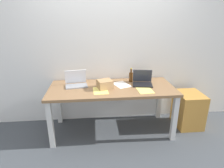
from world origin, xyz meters
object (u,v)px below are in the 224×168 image
(cardboard_box, at_px, (105,84))
(laptop_left, at_px, (76,82))
(beer_bottle, at_px, (131,77))
(laptop_right, at_px, (142,82))
(filing_cabinet, at_px, (188,109))
(computer_mouse, at_px, (147,79))
(desk, at_px, (112,93))

(cardboard_box, bearing_deg, laptop_left, 160.91)
(beer_bottle, xyz_separation_m, cardboard_box, (-0.44, -0.26, -0.02))
(laptop_left, height_order, laptop_right, laptop_left)
(cardboard_box, distance_m, filing_cabinet, 1.50)
(computer_mouse, bearing_deg, cardboard_box, -137.54)
(cardboard_box, xyz_separation_m, filing_cabinet, (1.40, 0.07, -0.53))
(laptop_left, height_order, computer_mouse, laptop_left)
(laptop_right, height_order, computer_mouse, laptop_right)
(desk, distance_m, computer_mouse, 0.70)
(laptop_left, bearing_deg, desk, -11.86)
(cardboard_box, bearing_deg, desk, 17.81)
(desk, relative_size, filing_cabinet, 3.27)
(filing_cabinet, bearing_deg, computer_mouse, 158.94)
(laptop_right, distance_m, beer_bottle, 0.22)
(desk, height_order, beer_bottle, beer_bottle)
(cardboard_box, bearing_deg, filing_cabinet, 2.82)
(computer_mouse, bearing_deg, desk, -136.50)
(desk, relative_size, beer_bottle, 8.34)
(desk, bearing_deg, laptop_left, 168.14)
(desk, xyz_separation_m, laptop_left, (-0.54, 0.11, 0.15))
(cardboard_box, bearing_deg, laptop_right, 10.54)
(laptop_left, relative_size, filing_cabinet, 0.61)
(laptop_left, xyz_separation_m, beer_bottle, (0.87, 0.11, 0.03))
(computer_mouse, bearing_deg, laptop_right, -103.84)
(laptop_right, bearing_deg, beer_bottle, 136.30)
(desk, bearing_deg, filing_cabinet, 1.48)
(beer_bottle, bearing_deg, filing_cabinet, -11.26)
(desk, distance_m, laptop_left, 0.57)
(beer_bottle, distance_m, filing_cabinet, 1.12)
(laptop_right, bearing_deg, desk, -171.17)
(laptop_right, height_order, filing_cabinet, laptop_right)
(filing_cabinet, bearing_deg, laptop_right, 176.98)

